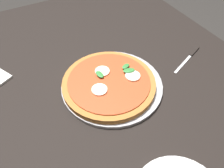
# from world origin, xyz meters

# --- Properties ---
(ground_plane) EXTENTS (6.00, 6.00, 0.00)m
(ground_plane) POSITION_xyz_m (0.00, 0.00, 0.00)
(ground_plane) COLOR #2D2B28
(dining_table) EXTENTS (1.23, 1.06, 0.76)m
(dining_table) POSITION_xyz_m (0.00, 0.00, 0.66)
(dining_table) COLOR black
(dining_table) RESTS_ON ground_plane
(serving_tray) EXTENTS (0.33, 0.33, 0.01)m
(serving_tray) POSITION_xyz_m (-0.07, -0.01, 0.77)
(serving_tray) COLOR #B2B2B7
(serving_tray) RESTS_ON dining_table
(pizza) EXTENTS (0.30, 0.30, 0.03)m
(pizza) POSITION_xyz_m (-0.07, -0.00, 0.78)
(pizza) COLOR #B27033
(pizza) RESTS_ON serving_tray
(knife) EXTENTS (0.08, 0.18, 0.01)m
(knife) POSITION_xyz_m (-0.08, -0.34, 0.76)
(knife) COLOR black
(knife) RESTS_ON dining_table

